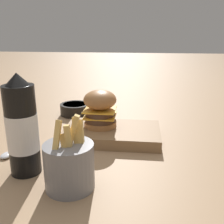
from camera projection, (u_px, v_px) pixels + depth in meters
name	position (u px, v px, depth m)	size (l,w,h in m)	color
ground_plane	(110.00, 136.00, 0.79)	(6.00, 6.00, 0.00)	#9E7A56
serving_board	(112.00, 133.00, 0.77)	(0.28, 0.17, 0.03)	olive
burger	(100.00, 108.00, 0.76)	(0.10, 0.10, 0.11)	#9E6638
ketchup_bottle	(22.00, 129.00, 0.56)	(0.07, 0.07, 0.22)	black
fries_basket	(69.00, 165.00, 0.52)	(0.10, 0.10, 0.15)	slate
side_bowl	(75.00, 109.00, 0.99)	(0.11, 0.11, 0.04)	black
spoon	(13.00, 149.00, 0.69)	(0.03, 0.17, 0.01)	silver
ketchup_puddle	(103.00, 114.00, 0.99)	(0.04, 0.04, 0.00)	#B21E14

